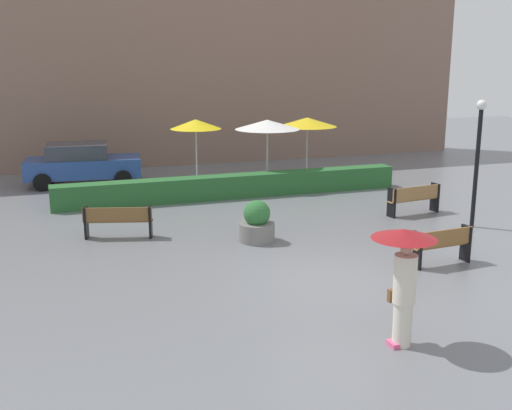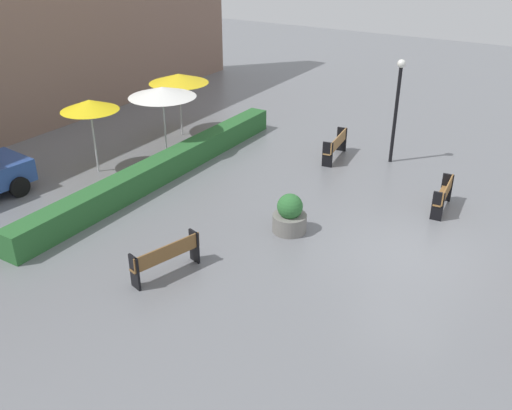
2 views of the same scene
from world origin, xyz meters
The scene contains 13 objects.
ground_plane centered at (0.00, 0.00, 0.00)m, with size 60.00×60.00×0.00m, color slate.
bench_near_right centered at (2.87, -0.05, 0.52)m, with size 1.55×0.43×0.87m.
bench_far_right centered at (4.94, 4.29, 0.53)m, with size 1.83×0.57×0.90m.
bench_far_left centered at (-3.98, 4.67, 0.52)m, with size 1.83×0.81×0.86m.
pedestrian_with_umbrella centered at (-0.27, -3.29, 1.36)m, with size 1.09×1.09×2.01m.
planter_pot centered at (-0.57, 3.19, 0.47)m, with size 0.94×0.94×1.10m.
lamp_post centered at (5.70, 2.51, 2.23)m, with size 0.28×0.28×3.60m.
patio_umbrella_yellow centered at (-0.33, 10.72, 2.31)m, with size 1.89×1.89×2.50m.
patio_umbrella_white centered at (2.12, 9.74, 2.31)m, with size 2.38×2.38×2.49m.
patio_umbrella_yellow_far centered at (4.08, 10.58, 2.26)m, with size 2.29×2.29×2.44m.
hedge_strip centered at (0.39, 8.40, 0.39)m, with size 12.08×0.70×0.79m, color #28602D.
building_facade centered at (0.00, 16.00, 4.61)m, with size 28.00×1.20×9.22m, color #846656.
parked_car centered at (-4.37, 12.36, 0.82)m, with size 4.36×2.33×1.57m.
Camera 1 is at (-5.74, -11.65, 4.74)m, focal length 43.62 mm.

